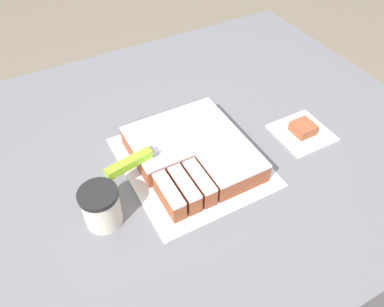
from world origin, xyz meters
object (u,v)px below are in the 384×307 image
Objects in this scene: cake at (193,152)px; brownie at (303,128)px; knife at (142,157)px; cake_board at (192,162)px; coffee_cup at (101,207)px.

brownie is (0.32, -0.05, -0.01)m from cake.
brownie is (0.45, -0.06, -0.05)m from knife.
brownie is at bearing -8.68° from cake_board.
cake reaches higher than cake_board.
coffee_cup is at bearing -159.75° from knife.
brownie is at bearing -9.63° from cake.
brownie is at bearing -18.33° from knife.
cake is at bearing 14.18° from coffee_cup.
coffee_cup reaches higher than knife.
knife reaches higher than cake.
cake is at bearing 170.37° from brownie.
cake_board is 0.03m from cake.
cake is (0.00, 0.00, 0.03)m from cake_board.
coffee_cup is at bearing -166.61° from cake_board.
knife is at bearing 173.08° from cake_board.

